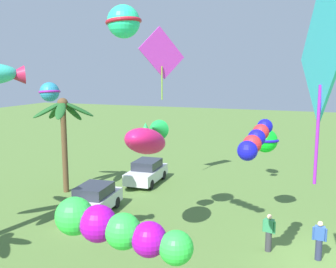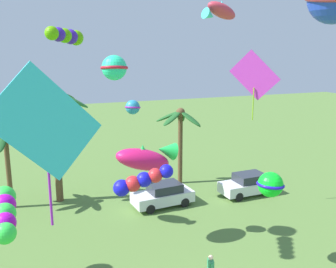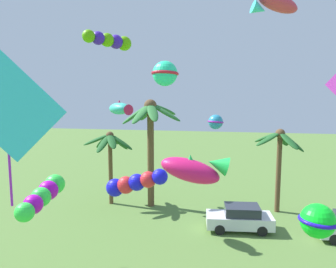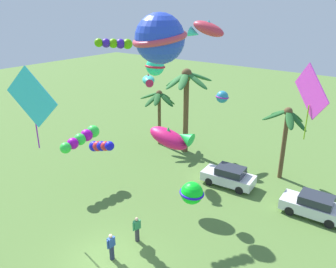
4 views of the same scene
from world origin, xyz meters
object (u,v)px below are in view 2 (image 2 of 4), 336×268
(kite_tube_6, at_px, (141,181))
(palm_tree_1, at_px, (180,126))
(kite_ball_10, at_px, (114,68))
(kite_diamond_0, at_px, (45,126))
(palm_tree_2, at_px, (6,142))
(kite_tube_5, at_px, (5,212))
(kite_tube_7, at_px, (66,36))
(kite_fish_1, at_px, (41,101))
(kite_ball_8, at_px, (133,107))
(palm_tree_0, at_px, (55,114))
(kite_fish_9, at_px, (146,158))
(parked_car_1, at_px, (248,184))
(kite_fish_11, at_px, (220,11))
(kite_ball_2, at_px, (270,185))
(kite_diamond_3, at_px, (255,76))
(parked_car_0, at_px, (163,195))

(kite_tube_6, bearing_deg, palm_tree_1, 61.29)
(kite_ball_10, bearing_deg, kite_diamond_0, -118.16)
(palm_tree_2, relative_size, kite_ball_10, 3.35)
(kite_tube_5, bearing_deg, kite_tube_7, 20.90)
(kite_fish_1, xyz_separation_m, kite_ball_8, (5.52, 1.97, -0.88))
(palm_tree_0, xyz_separation_m, kite_fish_1, (-0.93, -3.97, 1.37))
(kite_ball_8, distance_m, kite_fish_9, 5.69)
(parked_car_1, relative_size, kite_ball_8, 2.79)
(palm_tree_2, bearing_deg, kite_fish_9, -47.02)
(kite_fish_11, bearing_deg, kite_ball_8, 109.78)
(kite_fish_11, bearing_deg, kite_fish_1, 149.22)
(kite_diamond_0, xyz_separation_m, kite_fish_1, (0.34, 9.83, -0.58))
(kite_fish_1, height_order, kite_ball_2, kite_fish_1)
(kite_ball_8, bearing_deg, kite_fish_11, -70.22)
(kite_tube_7, bearing_deg, palm_tree_1, 44.62)
(palm_tree_2, relative_size, kite_tube_7, 2.63)
(parked_car_1, height_order, kite_fish_1, kite_fish_1)
(palm_tree_1, height_order, kite_tube_5, palm_tree_1)
(kite_diamond_3, distance_m, kite_ball_10, 9.48)
(palm_tree_0, distance_m, kite_diamond_0, 13.99)
(kite_diamond_3, relative_size, kite_tube_6, 1.92)
(parked_car_0, height_order, kite_ball_2, kite_ball_2)
(kite_fish_9, bearing_deg, parked_car_0, 59.81)
(kite_diamond_0, bearing_deg, palm_tree_2, 97.34)
(palm_tree_1, bearing_deg, kite_tube_7, -135.38)
(parked_car_0, relative_size, kite_diamond_3, 0.93)
(palm_tree_0, height_order, palm_tree_2, palm_tree_0)
(kite_diamond_0, distance_m, kite_fish_11, 10.45)
(kite_tube_7, bearing_deg, kite_diamond_0, -103.60)
(kite_ball_2, relative_size, kite_tube_5, 0.47)
(kite_tube_6, height_order, kite_ball_8, kite_ball_8)
(palm_tree_2, bearing_deg, kite_ball_2, -45.63)
(parked_car_0, distance_m, kite_ball_2, 9.23)
(kite_fish_1, distance_m, kite_fish_11, 10.23)
(kite_diamond_3, relative_size, kite_tube_5, 1.23)
(kite_ball_10, bearing_deg, kite_fish_1, 136.15)
(kite_diamond_0, relative_size, kite_tube_6, 2.17)
(kite_fish_1, height_order, kite_ball_8, kite_fish_1)
(kite_ball_2, relative_size, kite_ball_10, 1.02)
(palm_tree_1, xyz_separation_m, kite_tube_5, (-11.70, -9.79, -0.82))
(kite_tube_6, relative_size, kite_ball_10, 1.41)
(parked_car_0, xyz_separation_m, kite_tube_5, (-9.03, -6.23, 2.89))
(palm_tree_2, bearing_deg, parked_car_1, -12.63)
(kite_ball_2, xyz_separation_m, kite_fish_11, (-1.26, 2.88, 7.64))
(palm_tree_1, bearing_deg, palm_tree_2, -178.21)
(palm_tree_0, xyz_separation_m, kite_diamond_3, (11.52, -4.94, 2.44))
(kite_fish_11, bearing_deg, kite_tube_6, -146.32)
(kite_ball_2, distance_m, kite_fish_11, 8.26)
(palm_tree_1, xyz_separation_m, palm_tree_2, (-11.89, -0.37, -0.13))
(kite_diamond_3, bearing_deg, parked_car_1, 59.15)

